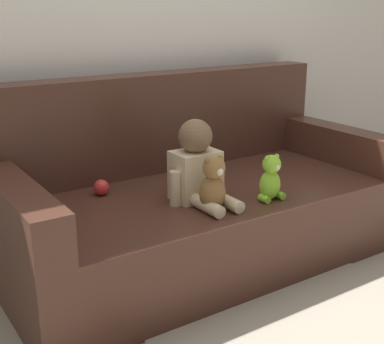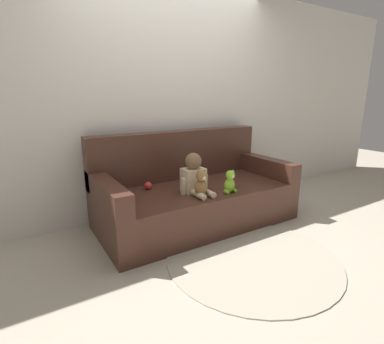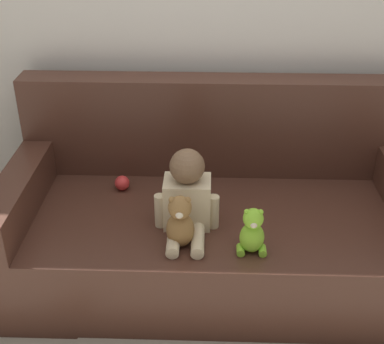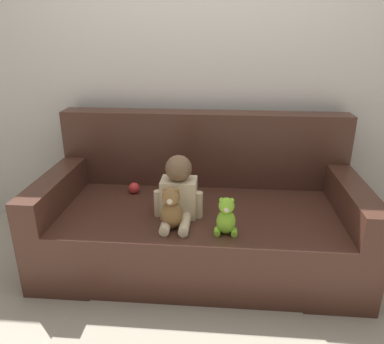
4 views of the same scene
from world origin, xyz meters
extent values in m
plane|color=#B7AD99|center=(0.00, 0.00, 0.00)|extent=(12.00, 12.00, 0.00)
cube|color=silver|center=(0.00, 0.58, 1.30)|extent=(8.00, 0.05, 2.60)
cube|color=#47281E|center=(0.00, 0.00, 0.21)|extent=(2.08, 0.99, 0.41)
cube|color=#47281E|center=(0.00, 0.41, 0.69)|extent=(2.08, 0.18, 0.55)
cube|color=#47281E|center=(-0.96, 0.00, 0.52)|extent=(0.16, 0.99, 0.21)
cube|color=beige|center=(-0.12, -0.13, 0.53)|extent=(0.22, 0.16, 0.24)
sphere|color=brown|center=(-0.12, -0.13, 0.73)|extent=(0.16, 0.16, 0.16)
cylinder|color=beige|center=(-0.18, -0.31, 0.44)|extent=(0.06, 0.20, 0.06)
cylinder|color=beige|center=(-0.07, -0.31, 0.44)|extent=(0.06, 0.20, 0.06)
cylinder|color=beige|center=(-0.25, -0.15, 0.50)|extent=(0.05, 0.05, 0.17)
cylinder|color=beige|center=(0.00, -0.15, 0.50)|extent=(0.05, 0.05, 0.17)
ellipsoid|color=olive|center=(-0.15, -0.31, 0.50)|extent=(0.13, 0.11, 0.17)
sphere|color=olive|center=(-0.15, -0.31, 0.62)|extent=(0.11, 0.11, 0.11)
sphere|color=olive|center=(-0.18, -0.31, 0.66)|extent=(0.03, 0.03, 0.03)
sphere|color=olive|center=(-0.11, -0.31, 0.66)|extent=(0.03, 0.03, 0.03)
sphere|color=beige|center=(-0.15, -0.36, 0.62)|extent=(0.04, 0.04, 0.04)
ellipsoid|color=#8CD133|center=(0.17, -0.34, 0.49)|extent=(0.11, 0.09, 0.15)
sphere|color=#8CD133|center=(0.17, -0.34, 0.60)|extent=(0.09, 0.09, 0.09)
sphere|color=#8CD133|center=(0.14, -0.34, 0.63)|extent=(0.03, 0.03, 0.03)
sphere|color=#8CD133|center=(0.20, -0.34, 0.63)|extent=(0.03, 0.03, 0.03)
sphere|color=beige|center=(0.17, -0.38, 0.59)|extent=(0.03, 0.03, 0.03)
cylinder|color=#8CD133|center=(0.12, -0.36, 0.43)|extent=(0.04, 0.06, 0.04)
cylinder|color=#8CD133|center=(0.22, -0.36, 0.43)|extent=(0.04, 0.06, 0.04)
sphere|color=red|center=(-0.49, 0.17, 0.45)|extent=(0.08, 0.08, 0.08)
camera|label=1|loc=(-1.50, -2.17, 1.32)|focal=50.00mm
camera|label=2|loc=(-1.64, -2.57, 1.37)|focal=28.00mm
camera|label=3|loc=(-0.03, -2.26, 1.91)|focal=50.00mm
camera|label=4|loc=(0.14, -2.24, 1.53)|focal=35.00mm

